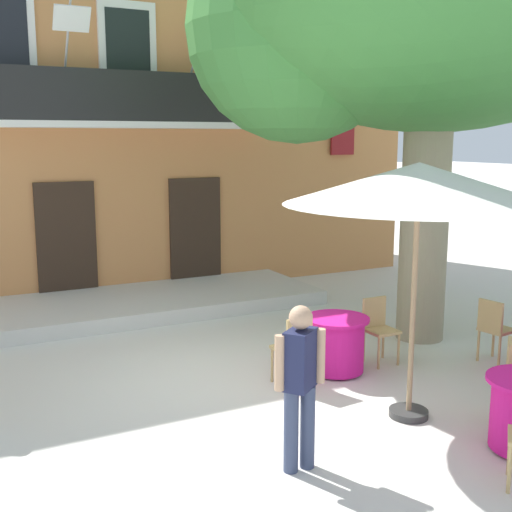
% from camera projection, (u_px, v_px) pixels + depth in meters
% --- Properties ---
extents(ground_plane, '(120.00, 120.00, 0.00)m').
position_uv_depth(ground_plane, '(227.00, 377.00, 8.58)').
color(ground_plane, silver).
extents(building_facade, '(13.00, 5.09, 7.50)m').
position_uv_depth(building_facade, '(103.00, 108.00, 14.16)').
color(building_facade, '#CC844C').
rests_on(building_facade, ground).
extents(entrance_step_platform, '(6.04, 2.37, 0.25)m').
position_uv_depth(entrance_step_platform, '(154.00, 302.00, 12.02)').
color(entrance_step_platform, silver).
rests_on(entrance_step_platform, ground).
extents(plane_tree, '(6.69, 5.87, 7.09)m').
position_uv_depth(plane_tree, '(426.00, 5.00, 9.41)').
color(plane_tree, gray).
rests_on(plane_tree, ground).
extents(cafe_table_near_tree, '(0.86, 0.86, 0.76)m').
position_uv_depth(cafe_table_near_tree, '(336.00, 344.00, 8.70)').
color(cafe_table_near_tree, '#DB1984').
rests_on(cafe_table_near_tree, ground).
extents(cafe_chair_near_tree_0, '(0.44, 0.44, 0.91)m').
position_uv_depth(cafe_chair_near_tree_0, '(294.00, 345.00, 8.21)').
color(cafe_chair_near_tree_0, tan).
rests_on(cafe_chair_near_tree_0, ground).
extents(cafe_chair_near_tree_1, '(0.40, 0.40, 0.91)m').
position_uv_depth(cafe_chair_near_tree_1, '(378.00, 325.00, 9.08)').
color(cafe_chair_near_tree_1, tan).
rests_on(cafe_chair_near_tree_1, ground).
extents(cafe_chair_front_1, '(0.45, 0.45, 0.91)m').
position_uv_depth(cafe_chair_front_1, '(494.00, 326.00, 9.04)').
color(cafe_chair_front_1, tan).
rests_on(cafe_chair_front_1, ground).
extents(cafe_umbrella, '(2.90, 2.90, 2.85)m').
position_uv_depth(cafe_umbrella, '(419.00, 185.00, 6.91)').
color(cafe_umbrella, '#997A56').
rests_on(cafe_umbrella, ground).
extents(pedestrian_mid_plaza, '(0.53, 0.38, 1.60)m').
position_uv_depth(pedestrian_mid_plaza, '(300.00, 379.00, 6.05)').
color(pedestrian_mid_plaza, '#384260').
rests_on(pedestrian_mid_plaza, ground).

